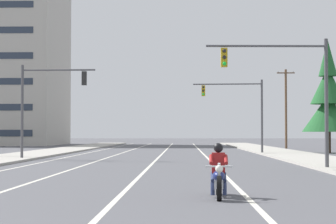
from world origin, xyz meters
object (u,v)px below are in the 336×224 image
at_px(motorcycle_with_rider, 218,176).
at_px(traffic_signal_near_left, 43,97).
at_px(conifer_tree_right_verge_far, 328,101).
at_px(utility_pole_right_far, 286,107).
at_px(traffic_signal_mid_right, 241,104).
at_px(traffic_signal_near_right, 291,82).

distance_m(motorcycle_with_rider, traffic_signal_near_left, 25.12).
bearing_deg(conifer_tree_right_verge_far, traffic_signal_near_left, -147.05).
bearing_deg(utility_pole_right_far, traffic_signal_mid_right, -110.42).
relative_size(traffic_signal_near_right, traffic_signal_near_left, 1.00).
distance_m(motorcycle_with_rider, traffic_signal_near_right, 13.37).
bearing_deg(traffic_signal_near_right, traffic_signal_mid_right, 90.53).
xyz_separation_m(traffic_signal_near_right, utility_pole_right_far, (6.65, 40.31, 0.55)).
bearing_deg(traffic_signal_mid_right, conifer_tree_right_verge_far, 19.60).
height_order(motorcycle_with_rider, conifer_tree_right_verge_far, conifer_tree_right_verge_far).
relative_size(traffic_signal_near_left, traffic_signal_mid_right, 1.00).
height_order(traffic_signal_near_left, conifer_tree_right_verge_far, conifer_tree_right_verge_far).
xyz_separation_m(motorcycle_with_rider, traffic_signal_mid_right, (3.93, 34.12, 3.57)).
bearing_deg(utility_pole_right_far, traffic_signal_near_left, -124.99).
bearing_deg(motorcycle_with_rider, utility_pole_right_far, 78.40).
xyz_separation_m(utility_pole_right_far, conifer_tree_right_verge_far, (1.03, -15.59, -0.11)).
height_order(motorcycle_with_rider, traffic_signal_mid_right, traffic_signal_mid_right).
bearing_deg(utility_pole_right_far, motorcycle_with_rider, -101.60).
distance_m(traffic_signal_near_left, traffic_signal_mid_right, 18.02).
relative_size(motorcycle_with_rider, utility_pole_right_far, 0.24).
xyz_separation_m(motorcycle_with_rider, utility_pole_right_far, (10.78, 52.51, 4.11)).
relative_size(traffic_signal_mid_right, utility_pole_right_far, 0.69).
distance_m(traffic_signal_near_right, traffic_signal_near_left, 17.68).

